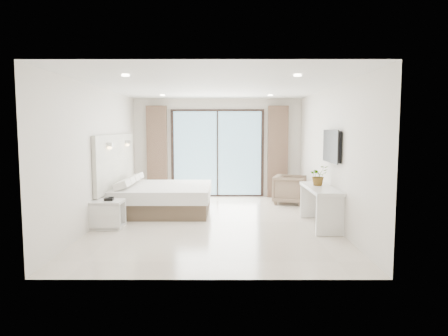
{
  "coord_description": "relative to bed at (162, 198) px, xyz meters",
  "views": [
    {
      "loc": [
        0.2,
        -7.92,
        1.88
      ],
      "look_at": [
        0.19,
        0.4,
        1.06
      ],
      "focal_mm": 32.0,
      "sensor_mm": 36.0,
      "label": 1
    }
  ],
  "objects": [
    {
      "name": "ground",
      "position": [
        1.23,
        -1.01,
        -0.32
      ],
      "size": [
        6.2,
        6.2,
        0.0
      ],
      "primitive_type": "plane",
      "color": "beige",
      "rests_on": "ground"
    },
    {
      "name": "room_shell",
      "position": [
        1.03,
        -0.16,
        1.27
      ],
      "size": [
        4.62,
        6.22,
        2.72
      ],
      "color": "silver",
      "rests_on": "ground"
    },
    {
      "name": "bed",
      "position": [
        0.0,
        0.0,
        0.0
      ],
      "size": [
        2.16,
        2.05,
        0.74
      ],
      "color": "brown",
      "rests_on": "ground"
    },
    {
      "name": "nightstand",
      "position": [
        -0.79,
        -1.52,
        -0.05
      ],
      "size": [
        0.59,
        0.49,
        0.53
      ],
      "rotation": [
        0.0,
        0.0,
        -0.03
      ],
      "color": "white",
      "rests_on": "ground"
    },
    {
      "name": "phone",
      "position": [
        -0.75,
        -1.54,
        0.25
      ],
      "size": [
        0.17,
        0.14,
        0.05
      ],
      "primitive_type": "cube",
      "rotation": [
        0.0,
        0.0,
        0.05
      ],
      "color": "black",
      "rests_on": "nightstand"
    },
    {
      "name": "console_desk",
      "position": [
        3.27,
        -1.35,
        0.25
      ],
      "size": [
        0.5,
        1.6,
        0.77
      ],
      "color": "white",
      "rests_on": "ground"
    },
    {
      "name": "plant",
      "position": [
        3.27,
        -1.16,
        0.61
      ],
      "size": [
        0.47,
        0.49,
        0.31
      ],
      "primitive_type": "imported",
      "rotation": [
        0.0,
        0.0,
        0.35
      ],
      "color": "#33662D",
      "rests_on": "console_desk"
    },
    {
      "name": "armchair",
      "position": [
        3.08,
        1.01,
        0.08
      ],
      "size": [
        0.91,
        0.94,
        0.79
      ],
      "primitive_type": "imported",
      "rotation": [
        0.0,
        0.0,
        1.27
      ],
      "color": "#7D6352",
      "rests_on": "ground"
    }
  ]
}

